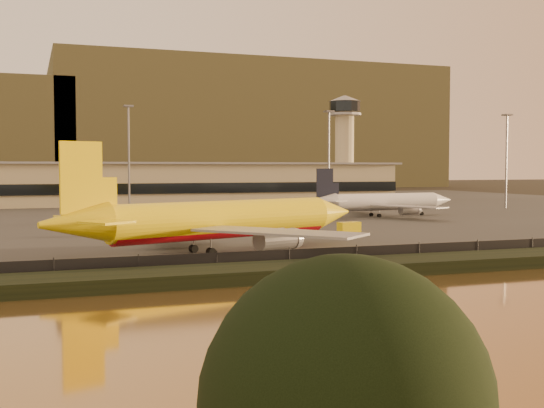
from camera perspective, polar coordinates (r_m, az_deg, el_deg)
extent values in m
plane|color=black|center=(87.36, 2.04, -4.26)|extent=(900.00, 900.00, 0.00)
cube|color=black|center=(71.91, 7.09, -5.30)|extent=(320.00, 7.00, 1.40)
cube|color=#2D2D2D|center=(178.73, -9.32, -0.53)|extent=(320.00, 220.00, 0.20)
cube|color=black|center=(75.38, 5.72, -4.45)|extent=(300.00, 0.05, 2.20)
cube|color=tan|center=(208.03, -10.83, 1.64)|extent=(160.00, 22.00, 12.00)
cube|color=black|center=(197.00, -10.32, 1.28)|extent=(160.00, 0.60, 3.00)
cube|color=gray|center=(207.98, -10.84, 3.37)|extent=(164.00, 24.00, 0.60)
cylinder|color=tan|center=(234.89, 6.08, 4.03)|extent=(6.40, 6.40, 30.00)
cylinder|color=black|center=(235.77, 6.10, 8.10)|extent=(10.40, 10.40, 3.50)
cone|color=gray|center=(236.03, 6.11, 8.76)|extent=(11.20, 11.20, 2.00)
cylinder|color=gray|center=(235.56, 6.10, 7.48)|extent=(11.20, 11.20, 0.80)
cylinder|color=slate|center=(162.00, -11.88, 3.54)|extent=(0.50, 0.50, 25.00)
cube|color=slate|center=(162.62, -11.93, 8.02)|extent=(2.20, 2.20, 0.40)
cylinder|color=slate|center=(174.13, 4.77, 3.56)|extent=(0.50, 0.50, 25.00)
cube|color=slate|center=(174.71, 4.79, 7.73)|extent=(2.20, 2.20, 0.40)
cylinder|color=slate|center=(195.37, 19.01, 3.35)|extent=(0.50, 0.50, 25.00)
cube|color=slate|center=(195.89, 19.08, 7.06)|extent=(2.20, 2.20, 0.40)
cube|color=brown|center=(438.51, -3.53, 6.16)|extent=(220.00, 160.00, 70.00)
cylinder|color=yellow|center=(88.11, -4.05, -1.20)|extent=(31.84, 14.40, 4.62)
cylinder|color=#9E0912|center=(88.17, -4.04, -1.73)|extent=(30.67, 13.15, 3.60)
cone|color=yellow|center=(100.00, 5.08, -0.70)|extent=(7.35, 6.34, 4.62)
cone|color=yellow|center=(78.73, -16.22, -1.57)|extent=(9.04, 6.89, 4.62)
cube|color=yellow|center=(78.83, -15.68, 2.14)|extent=(4.76, 1.88, 8.09)
cube|color=yellow|center=(83.65, -16.27, -1.07)|extent=(4.46, 4.41, 0.28)
cube|color=yellow|center=(75.16, -13.66, -1.48)|extent=(6.18, 6.17, 0.28)
cube|color=gray|center=(98.16, -8.49, -1.27)|extent=(7.52, 20.36, 0.28)
cylinder|color=gray|center=(96.81, -6.46, -2.07)|extent=(5.86, 4.08, 2.54)
cube|color=gray|center=(77.74, 0.48, -2.36)|extent=(17.66, 19.29, 0.28)
cylinder|color=gray|center=(81.58, 0.39, -3.00)|extent=(5.86, 4.08, 2.54)
cylinder|color=black|center=(95.79, 2.05, -3.19)|extent=(1.22, 1.09, 1.02)
cylinder|color=slate|center=(95.73, 2.05, -2.87)|extent=(0.18, 0.18, 2.08)
cylinder|color=black|center=(84.94, -5.12, -4.00)|extent=(1.22, 1.09, 1.02)
cylinder|color=slate|center=(84.87, -5.12, -3.64)|extent=(0.18, 0.18, 2.08)
cylinder|color=black|center=(88.44, -6.59, -3.73)|extent=(1.22, 1.09, 1.02)
cylinder|color=slate|center=(88.37, -6.59, -3.39)|extent=(0.18, 0.18, 2.08)
cylinder|color=white|center=(154.81, 9.47, 0.23)|extent=(26.04, 5.42, 3.59)
cylinder|color=gray|center=(154.84, 9.47, 0.00)|extent=(25.27, 4.58, 2.80)
cone|color=white|center=(163.78, 14.00, 0.33)|extent=(5.27, 3.94, 3.59)
cone|color=white|center=(146.57, 4.18, 0.21)|extent=(6.70, 4.04, 3.59)
cube|color=black|center=(146.76, 4.44, 1.76)|extent=(3.96, 0.57, 6.28)
cube|color=white|center=(150.39, 4.03, 0.39)|extent=(4.31, 4.18, 0.22)
cube|color=white|center=(144.09, 5.36, 0.26)|extent=(4.61, 4.51, 0.22)
cube|color=gray|center=(162.80, 7.35, 0.16)|extent=(9.76, 16.92, 0.22)
cylinder|color=gray|center=(161.74, 8.34, -0.22)|extent=(4.44, 2.28, 1.97)
cube|color=gray|center=(146.28, 11.36, -0.20)|extent=(11.62, 16.72, 0.22)
cylinder|color=gray|center=(149.35, 11.38, -0.51)|extent=(4.44, 2.28, 1.97)
cylinder|color=black|center=(160.60, 12.41, -0.78)|extent=(0.83, 0.68, 0.79)
cylinder|color=slate|center=(160.57, 12.41, -0.63)|extent=(0.19, 0.19, 1.62)
cylinder|color=black|center=(152.17, 8.95, -0.95)|extent=(0.83, 0.68, 0.79)
cylinder|color=slate|center=(152.14, 8.95, -0.80)|extent=(0.19, 0.19, 1.62)
cylinder|color=black|center=(154.89, 8.30, -0.88)|extent=(0.83, 0.68, 0.79)
cylinder|color=slate|center=(154.86, 8.30, -0.73)|extent=(0.19, 0.19, 1.62)
cube|color=yellow|center=(116.08, 6.46, -1.93)|extent=(4.10, 2.35, 1.74)
cube|color=white|center=(112.72, -10.73, -2.11)|extent=(4.33, 2.95, 1.78)
sphere|color=black|center=(15.48, 6.15, -16.11)|extent=(6.43, 6.43, 6.43)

